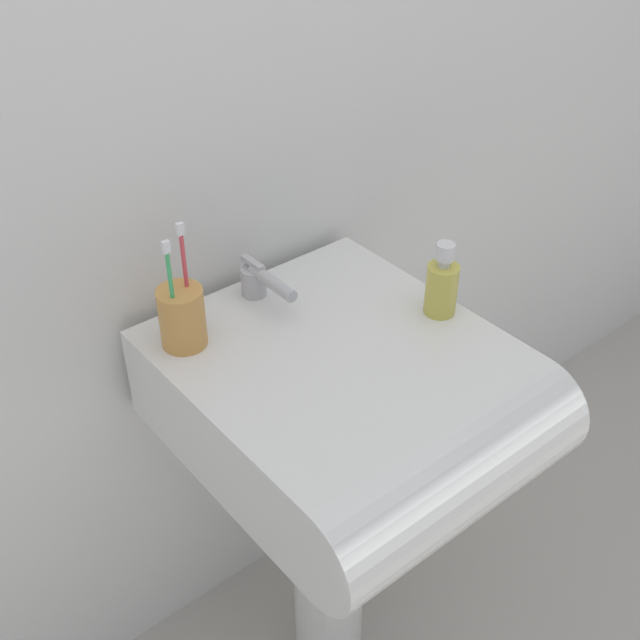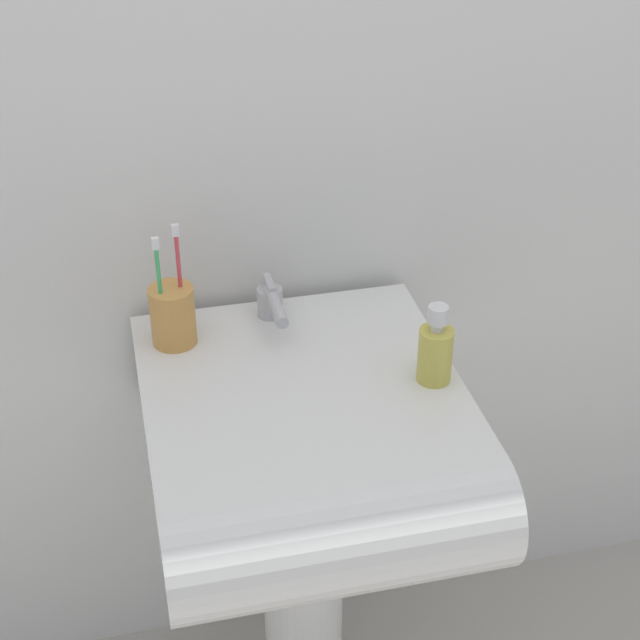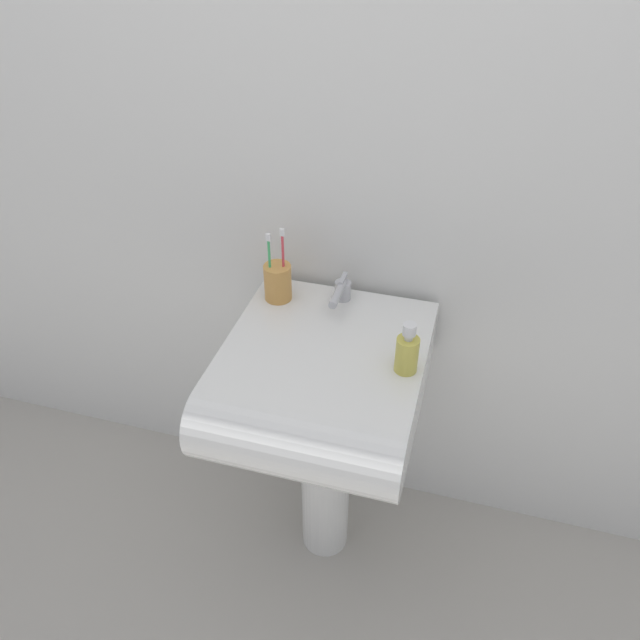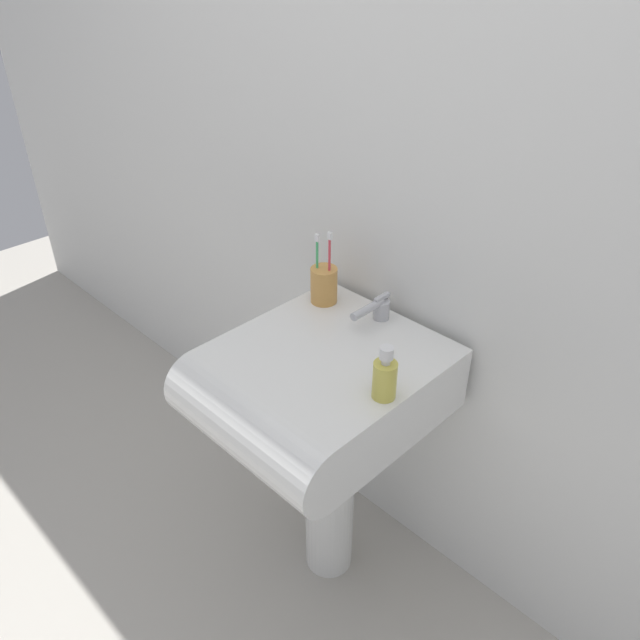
{
  "view_description": "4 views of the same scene",
  "coord_description": "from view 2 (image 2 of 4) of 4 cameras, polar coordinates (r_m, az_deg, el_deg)",
  "views": [
    {
      "loc": [
        -0.67,
        -0.8,
        1.64
      ],
      "look_at": [
        -0.01,
        0.02,
        0.88
      ],
      "focal_mm": 45.0,
      "sensor_mm": 36.0,
      "label": 1
    },
    {
      "loc": [
        -0.26,
        -1.24,
        1.76
      ],
      "look_at": [
        0.04,
        0.02,
        0.93
      ],
      "focal_mm": 55.0,
      "sensor_mm": 36.0,
      "label": 2
    },
    {
      "loc": [
        0.32,
        -1.18,
        1.83
      ],
      "look_at": [
        -0.02,
        0.02,
        0.89
      ],
      "focal_mm": 35.0,
      "sensor_mm": 36.0,
      "label": 3
    },
    {
      "loc": [
        0.88,
        -0.93,
        1.76
      ],
      "look_at": [
        -0.03,
        -0.01,
        0.91
      ],
      "focal_mm": 35.0,
      "sensor_mm": 36.0,
      "label": 4
    }
  ],
  "objects": [
    {
      "name": "sink_basin",
      "position": [
        1.57,
        -0.59,
        -7.57
      ],
      "size": [
        0.51,
        0.6,
        0.18
      ],
      "color": "white",
      "rests_on": "sink_pedestal"
    },
    {
      "name": "faucet",
      "position": [
        1.7,
        -2.82,
        1.03
      ],
      "size": [
        0.05,
        0.14,
        0.07
      ],
      "color": "#B7B7BC",
      "rests_on": "sink_basin"
    },
    {
      "name": "sink_pedestal",
      "position": [
        1.91,
        -0.98,
        -15.9
      ],
      "size": [
        0.15,
        0.15,
        0.65
      ],
      "primitive_type": "cylinder",
      "color": "white",
      "rests_on": "ground"
    },
    {
      "name": "soap_bottle",
      "position": [
        1.55,
        6.73,
        -1.8
      ],
      "size": [
        0.06,
        0.06,
        0.14
      ],
      "color": "gold",
      "rests_on": "sink_basin"
    },
    {
      "name": "toothbrush_cup",
      "position": [
        1.65,
        -8.56,
        0.33
      ],
      "size": [
        0.08,
        0.08,
        0.22
      ],
      "color": "#D19347",
      "rests_on": "sink_basin"
    },
    {
      "name": "wall_back",
      "position": [
        1.66,
        -3.54,
        12.83
      ],
      "size": [
        5.0,
        0.05,
        2.4
      ],
      "primitive_type": "cube",
      "color": "silver",
      "rests_on": "ground"
    }
  ]
}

